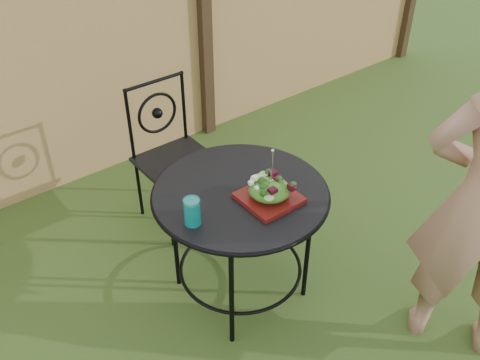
% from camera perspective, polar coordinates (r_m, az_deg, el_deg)
% --- Properties ---
extents(fence, '(8.00, 0.12, 1.90)m').
position_cam_1_polar(fence, '(3.77, -21.01, 11.38)').
color(fence, tan).
rests_on(fence, ground).
extents(patio_table, '(0.92, 0.92, 0.72)m').
position_cam_1_polar(patio_table, '(2.82, 0.05, -3.44)').
color(patio_table, black).
rests_on(patio_table, ground).
extents(patio_chair, '(0.46, 0.46, 0.95)m').
position_cam_1_polar(patio_chair, '(3.46, -7.19, 2.98)').
color(patio_chair, black).
rests_on(patio_chair, ground).
extents(salad_plate, '(0.27, 0.27, 0.02)m').
position_cam_1_polar(salad_plate, '(2.68, 3.13, -1.91)').
color(salad_plate, '#4F140B').
rests_on(salad_plate, patio_table).
extents(salad, '(0.21, 0.21, 0.08)m').
position_cam_1_polar(salad, '(2.64, 3.16, -1.02)').
color(salad, '#235614').
rests_on(salad, salad_plate).
extents(fork, '(0.01, 0.01, 0.18)m').
position_cam_1_polar(fork, '(2.57, 3.43, 1.37)').
color(fork, silver).
rests_on(fork, salad).
extents(drinking_glass, '(0.08, 0.08, 0.14)m').
position_cam_1_polar(drinking_glass, '(2.51, -5.12, -3.38)').
color(drinking_glass, '#0C8B8D').
rests_on(drinking_glass, patio_table).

